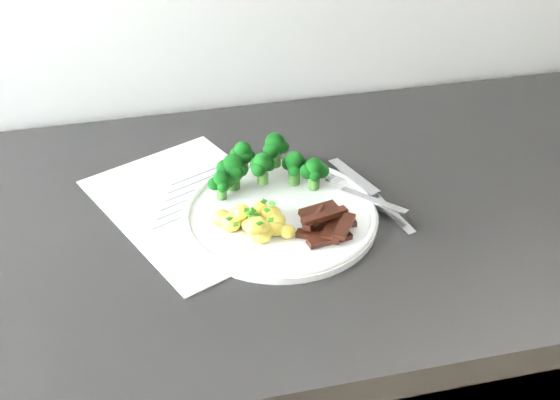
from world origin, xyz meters
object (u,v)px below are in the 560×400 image
Objects in this scene: recipe_paper at (196,205)px; potatoes at (255,222)px; fork at (360,193)px; plate at (280,214)px; knife at (380,204)px; beef_strips at (327,224)px; broccoli at (264,164)px.

recipe_paper is 0.11m from potatoes.
plate is at bearing -175.62° from fork.
recipe_paper is 0.12m from plate.
recipe_paper is 0.24m from knife.
fork is at bearing 41.93° from beef_strips.
knife is at bearing 24.96° from beef_strips.
recipe_paper is at bearing 168.29° from fork.
potatoes is at bearing -107.80° from broccoli.
knife is at bearing -14.28° from recipe_paper.
recipe_paper is at bearing -170.53° from broccoli.
recipe_paper is at bearing 152.89° from plate.
recipe_paper is 2.66× the size of fork.
beef_strips is at bearing -155.04° from knife.
knife is (0.17, 0.02, -0.01)m from potatoes.
plate is 1.36× the size of knife.
recipe_paper is at bearing 129.02° from potatoes.
potatoes is 1.20× the size of beef_strips.
beef_strips is at bearing -44.08° from plate.
broccoli is 0.87× the size of knife.
beef_strips is 0.09m from knife.
potatoes is (-0.03, -0.10, -0.02)m from broccoli.
beef_strips is at bearing -12.57° from potatoes.
knife is at bearing -34.58° from fork.
recipe_paper is 0.22m from fork.
plate is 3.11× the size of beef_strips.
broccoli reaches higher than knife.
plate is 0.08m from broccoli.
broccoli is 1.23× the size of fork.
plate is 2.59× the size of potatoes.
knife reaches higher than recipe_paper.
fork reaches higher than recipe_paper.
fork is (0.06, 0.06, -0.00)m from beef_strips.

